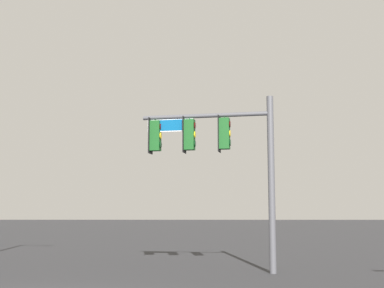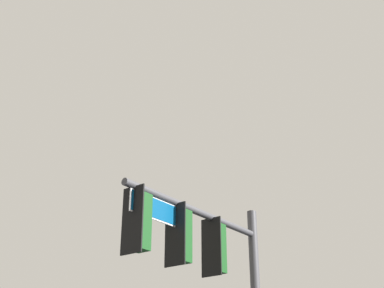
{
  "view_description": "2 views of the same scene",
  "coord_description": "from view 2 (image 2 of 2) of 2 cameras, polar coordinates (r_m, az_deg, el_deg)",
  "views": [
    {
      "loc": [
        -3.81,
        12.14,
        1.96
      ],
      "look_at": [
        -3.51,
        -7.35,
        4.54
      ],
      "focal_mm": 50.0,
      "sensor_mm": 36.0,
      "label": 1
    },
    {
      "loc": [
        6.12,
        -1.82,
        1.82
      ],
      "look_at": [
        -2.62,
        -6.11,
        6.42
      ],
      "focal_mm": 50.0,
      "sensor_mm": 36.0,
      "label": 2
    }
  ],
  "objects": [
    {
      "name": "signal_pole_near",
      "position": [
        11.83,
        1.98,
        -13.29
      ],
      "size": [
        4.65,
        1.21,
        6.07
      ],
      "color": "#47474C",
      "rests_on": "ground_plane"
    }
  ]
}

